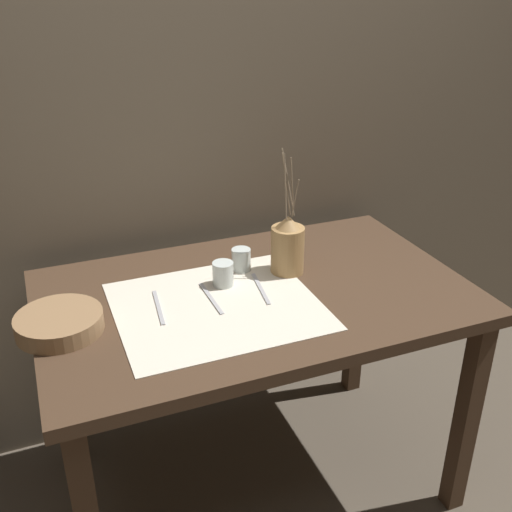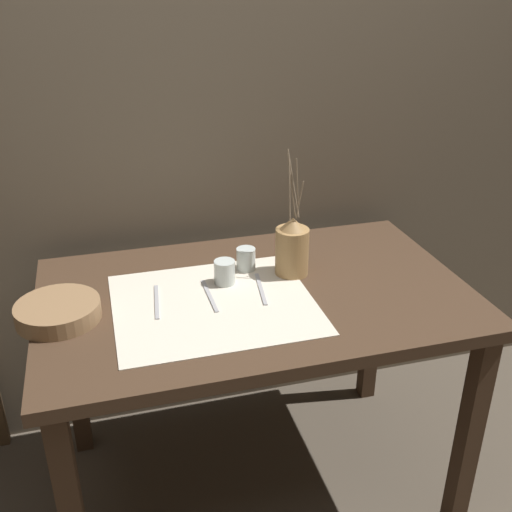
% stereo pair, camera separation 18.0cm
% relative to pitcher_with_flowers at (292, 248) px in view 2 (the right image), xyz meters
% --- Properties ---
extents(ground_plane, '(12.00, 12.00, 0.00)m').
position_rel_pitcher_with_flowers_xyz_m(ground_plane, '(-0.14, -0.08, -0.89)').
color(ground_plane, brown).
extents(stone_wall_back, '(7.00, 0.06, 2.40)m').
position_rel_pitcher_with_flowers_xyz_m(stone_wall_back, '(-0.14, 0.44, 0.31)').
color(stone_wall_back, '#6B5E4C').
rests_on(stone_wall_back, ground_plane).
extents(wooden_table, '(1.32, 0.82, 0.79)m').
position_rel_pitcher_with_flowers_xyz_m(wooden_table, '(-0.14, -0.08, -0.19)').
color(wooden_table, '#422D1E').
rests_on(wooden_table, ground_plane).
extents(linen_cloth, '(0.59, 0.52, 0.00)m').
position_rel_pitcher_with_flowers_xyz_m(linen_cloth, '(-0.29, -0.13, -0.09)').
color(linen_cloth, beige).
rests_on(linen_cloth, wooden_table).
extents(pitcher_with_flowers, '(0.11, 0.11, 0.41)m').
position_rel_pitcher_with_flowers_xyz_m(pitcher_with_flowers, '(0.00, 0.00, 0.00)').
color(pitcher_with_flowers, '#A87F4C').
rests_on(pitcher_with_flowers, wooden_table).
extents(wooden_bowl, '(0.24, 0.24, 0.05)m').
position_rel_pitcher_with_flowers_xyz_m(wooden_bowl, '(-0.73, -0.09, -0.07)').
color(wooden_bowl, '#8E6B47').
rests_on(wooden_bowl, wooden_table).
extents(glass_tumbler_near, '(0.07, 0.07, 0.08)m').
position_rel_pitcher_with_flowers_xyz_m(glass_tumbler_near, '(-0.23, -0.01, -0.05)').
color(glass_tumbler_near, silver).
rests_on(glass_tumbler_near, wooden_table).
extents(glass_tumbler_far, '(0.06, 0.06, 0.07)m').
position_rel_pitcher_with_flowers_xyz_m(glass_tumbler_far, '(-0.14, 0.07, -0.05)').
color(glass_tumbler_far, silver).
rests_on(glass_tumbler_far, wooden_table).
extents(fork_inner, '(0.03, 0.20, 0.00)m').
position_rel_pitcher_with_flowers_xyz_m(fork_inner, '(-0.45, -0.07, -0.09)').
color(fork_inner, '#A8A8AD').
rests_on(fork_inner, wooden_table).
extents(fork_outer, '(0.02, 0.20, 0.00)m').
position_rel_pitcher_with_flowers_xyz_m(fork_outer, '(-0.29, -0.08, -0.09)').
color(fork_outer, '#A8A8AD').
rests_on(fork_outer, wooden_table).
extents(knife_center, '(0.04, 0.20, 0.00)m').
position_rel_pitcher_with_flowers_xyz_m(knife_center, '(-0.13, -0.08, -0.09)').
color(knife_center, '#A8A8AD').
rests_on(knife_center, wooden_table).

